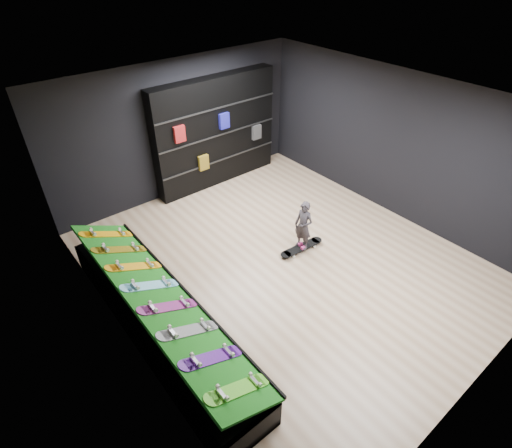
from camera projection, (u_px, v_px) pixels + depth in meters
floor at (283, 262)px, 7.51m from camera, size 6.00×7.00×0.01m
ceiling at (292, 105)px, 5.74m from camera, size 6.00×7.00×0.01m
wall_back at (179, 129)px, 8.81m from camera, size 6.00×0.02×3.00m
wall_front at (501, 323)px, 4.43m from camera, size 6.00×0.02×3.00m
wall_left at (114, 273)px, 5.09m from camera, size 0.02×7.00×3.00m
wall_right at (394, 145)px, 8.16m from camera, size 0.02×7.00×3.00m
display_rack at (160, 320)px, 6.05m from camera, size 0.90×4.50×0.50m
turf_ramp at (159, 297)px, 5.81m from camera, size 0.92×4.50×0.46m
back_shelving at (216, 132)px, 9.27m from camera, size 3.16×0.37×2.52m
floor_skateboard at (301, 249)px, 7.76m from camera, size 0.99×0.30×0.09m
child at (303, 234)px, 7.55m from camera, size 0.19×0.25×0.60m
display_board_0 at (238, 389)px, 4.61m from camera, size 0.93×0.22×0.50m
display_board_1 at (212, 358)px, 4.95m from camera, size 0.93×0.22×0.50m
display_board_2 at (189, 331)px, 5.29m from camera, size 0.93×0.22×0.50m
display_board_3 at (168, 307)px, 5.63m from camera, size 0.93×0.22×0.50m
display_board_4 at (150, 285)px, 5.97m from camera, size 0.93×0.22×0.50m
display_board_5 at (134, 266)px, 6.31m from camera, size 0.93×0.22×0.50m
display_board_6 at (120, 249)px, 6.65m from camera, size 0.93×0.22×0.50m
display_board_7 at (107, 234)px, 6.99m from camera, size 0.93×0.22×0.50m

